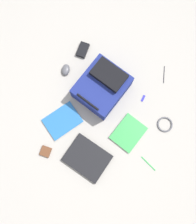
% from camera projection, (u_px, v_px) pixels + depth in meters
% --- Properties ---
extents(ground_plane, '(3.54, 3.54, 0.00)m').
position_uv_depth(ground_plane, '(103.00, 113.00, 1.98)').
color(ground_plane, gray).
extents(backpack, '(0.42, 0.45, 0.22)m').
position_uv_depth(backpack, '(102.00, 87.00, 1.92)').
color(backpack, navy).
rests_on(backpack, ground_plane).
extents(laptop, '(0.37, 0.31, 0.03)m').
position_uv_depth(laptop, '(87.00, 158.00, 1.90)').
color(laptop, black).
rests_on(laptop, ground_plane).
extents(book_red, '(0.32, 0.34, 0.02)m').
position_uv_depth(book_red, '(62.00, 121.00, 1.96)').
color(book_red, silver).
rests_on(book_red, ground_plane).
extents(book_comic, '(0.26, 0.30, 0.02)m').
position_uv_depth(book_comic, '(128.00, 133.00, 1.95)').
color(book_comic, silver).
rests_on(book_comic, ground_plane).
extents(computer_mouse, '(0.09, 0.11, 0.04)m').
position_uv_depth(computer_mouse, '(66.00, 70.00, 2.03)').
color(computer_mouse, '#4C4C51').
rests_on(computer_mouse, ground_plane).
extents(cable_coil, '(0.13, 0.13, 0.01)m').
position_uv_depth(cable_coil, '(165.00, 124.00, 1.96)').
color(cable_coil, '#4C4C51').
rests_on(cable_coil, ground_plane).
extents(power_brick, '(0.09, 0.13, 0.03)m').
position_uv_depth(power_brick, '(83.00, 50.00, 2.07)').
color(power_brick, black).
rests_on(power_brick, ground_plane).
extents(pen_black, '(0.05, 0.14, 0.01)m').
position_uv_depth(pen_black, '(164.00, 75.00, 2.04)').
color(pen_black, black).
rests_on(pen_black, ground_plane).
extents(pen_blue, '(0.14, 0.06, 0.01)m').
position_uv_depth(pen_blue, '(148.00, 164.00, 1.91)').
color(pen_blue, '#198C33').
rests_on(pen_blue, ground_plane).
extents(earbud_pouch, '(0.08, 0.08, 0.02)m').
position_uv_depth(earbud_pouch, '(46.00, 151.00, 1.92)').
color(earbud_pouch, '#59331E').
rests_on(earbud_pouch, ground_plane).
extents(usb_stick, '(0.02, 0.06, 0.01)m').
position_uv_depth(usb_stick, '(143.00, 98.00, 2.00)').
color(usb_stick, '#191999').
rests_on(usb_stick, ground_plane).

